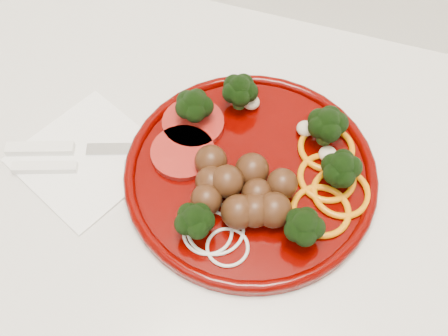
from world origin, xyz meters
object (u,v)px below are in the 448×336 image
(napkin, at_px, (88,158))
(fork, at_px, (63,168))
(knife, at_px, (69,149))
(plate, at_px, (254,171))

(napkin, height_order, fork, fork)
(knife, bearing_deg, plate, -10.77)
(plate, bearing_deg, knife, -171.67)
(napkin, distance_m, knife, 0.03)
(knife, height_order, fork, knife)
(plate, distance_m, napkin, 0.21)
(napkin, xyz_separation_m, fork, (-0.02, -0.03, 0.01))
(knife, bearing_deg, fork, -97.00)
(napkin, relative_size, fork, 0.83)
(plate, xyz_separation_m, napkin, (-0.20, -0.03, -0.02))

